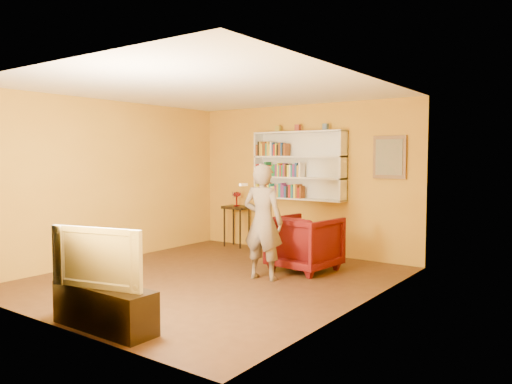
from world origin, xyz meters
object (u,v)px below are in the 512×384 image
console_table (237,213)px  tv_cabinet (104,307)px  person (263,222)px  television (103,256)px  bookshelf (300,166)px  armchair (305,243)px  ruby_lustre (237,196)px

console_table → tv_cabinet: bearing=-68.0°
person → television: person is taller
bookshelf → television: bearing=-84.1°
person → tv_cabinet: person is taller
tv_cabinet → television: size_ratio=1.17×
television → tv_cabinet: bearing=166.2°
armchair → television: (-0.32, -3.48, 0.32)m
bookshelf → person: (0.59, -2.01, -0.77)m
bookshelf → ruby_lustre: bearing=-173.2°
television → bookshelf: bearing=82.1°
bookshelf → console_table: (-1.34, -0.16, -0.93)m
ruby_lustre → armchair: 2.44m
console_table → person: person is taller
console_table → television: bearing=-68.0°
tv_cabinet → television: bearing=0.0°
tv_cabinet → bookshelf: bearing=95.9°
bookshelf → tv_cabinet: (0.48, -4.66, -1.37)m
armchair → person: bearing=81.8°
person → armchair: bearing=-113.3°
bookshelf → console_table: bookshelf is taller
ruby_lustre → tv_cabinet: bearing=-68.0°
console_table → television: size_ratio=0.75×
bookshelf → ruby_lustre: size_ratio=6.40×
tv_cabinet → television: television is taller
armchair → tv_cabinet: bearing=90.6°
bookshelf → person: bookshelf is taller
ruby_lustre → television: ruby_lustre is taller
ruby_lustre → armchair: bearing=-25.5°
console_table → person: bearing=-43.7°
console_table → bookshelf: bearing=6.8°
armchair → television: bearing=90.6°
bookshelf → television: 4.76m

